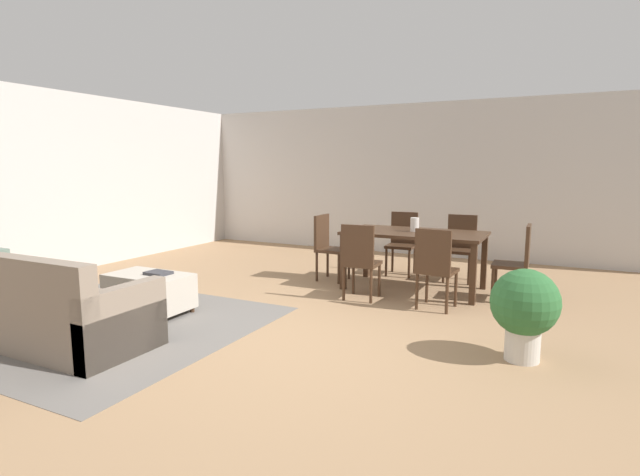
{
  "coord_description": "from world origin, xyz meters",
  "views": [
    {
      "loc": [
        2.28,
        -3.74,
        1.59
      ],
      "look_at": [
        -0.29,
        1.38,
        0.76
      ],
      "focal_mm": 27.61,
      "sensor_mm": 36.0,
      "label": 1
    }
  ],
  "objects_px": {
    "couch": "(37,310)",
    "vase_centerpiece": "(415,225)",
    "dining_table": "(414,238)",
    "dining_chair_far_right": "(460,244)",
    "ottoman_table": "(149,291)",
    "dining_chair_far_left": "(402,239)",
    "dining_chair_head_east": "(518,258)",
    "dining_chair_near_right": "(435,264)",
    "dining_chair_head_west": "(328,243)",
    "potted_plant": "(525,307)",
    "book_on_ottoman": "(158,273)",
    "dining_chair_near_left": "(360,257)"
  },
  "relations": [
    {
      "from": "dining_chair_near_right",
      "to": "dining_chair_head_west",
      "type": "relative_size",
      "value": 1.0
    },
    {
      "from": "couch",
      "to": "dining_table",
      "type": "distance_m",
      "value": 4.29
    },
    {
      "from": "dining_chair_far_right",
      "to": "vase_centerpiece",
      "type": "relative_size",
      "value": 5.11
    },
    {
      "from": "dining_chair_far_left",
      "to": "potted_plant",
      "type": "relative_size",
      "value": 1.2
    },
    {
      "from": "dining_chair_near_left",
      "to": "dining_chair_far_right",
      "type": "bearing_deg",
      "value": 61.89
    },
    {
      "from": "dining_chair_far_right",
      "to": "potted_plant",
      "type": "relative_size",
      "value": 1.2
    },
    {
      "from": "ottoman_table",
      "to": "dining_chair_near_right",
      "type": "relative_size",
      "value": 0.99
    },
    {
      "from": "dining_table",
      "to": "potted_plant",
      "type": "xyz_separation_m",
      "value": [
        1.48,
        -1.93,
        -0.22
      ]
    },
    {
      "from": "dining_chair_near_left",
      "to": "vase_centerpiece",
      "type": "relative_size",
      "value": 5.11
    },
    {
      "from": "dining_chair_near_left",
      "to": "dining_chair_head_west",
      "type": "bearing_deg",
      "value": 135.23
    },
    {
      "from": "dining_chair_far_left",
      "to": "book_on_ottoman",
      "type": "relative_size",
      "value": 3.54
    },
    {
      "from": "dining_table",
      "to": "book_on_ottoman",
      "type": "height_order",
      "value": "dining_table"
    },
    {
      "from": "couch",
      "to": "dining_chair_head_west",
      "type": "bearing_deg",
      "value": 69.35
    },
    {
      "from": "ottoman_table",
      "to": "dining_table",
      "type": "relative_size",
      "value": 0.52
    },
    {
      "from": "dining_chair_far_left",
      "to": "dining_chair_head_west",
      "type": "relative_size",
      "value": 1.0
    },
    {
      "from": "ottoman_table",
      "to": "dining_chair_near_right",
      "type": "height_order",
      "value": "dining_chair_near_right"
    },
    {
      "from": "ottoman_table",
      "to": "dining_chair_head_west",
      "type": "bearing_deg",
      "value": 65.69
    },
    {
      "from": "dining_table",
      "to": "dining_chair_far_right",
      "type": "bearing_deg",
      "value": 61.59
    },
    {
      "from": "dining_table",
      "to": "dining_chair_near_right",
      "type": "distance_m",
      "value": 0.96
    },
    {
      "from": "ottoman_table",
      "to": "dining_chair_near_right",
      "type": "bearing_deg",
      "value": 28.55
    },
    {
      "from": "book_on_ottoman",
      "to": "potted_plant",
      "type": "distance_m",
      "value": 3.68
    },
    {
      "from": "dining_chair_near_right",
      "to": "potted_plant",
      "type": "height_order",
      "value": "dining_chair_near_right"
    },
    {
      "from": "dining_chair_far_right",
      "to": "dining_chair_far_left",
      "type": "bearing_deg",
      "value": 177.65
    },
    {
      "from": "couch",
      "to": "dining_table",
      "type": "bearing_deg",
      "value": 53.55
    },
    {
      "from": "couch",
      "to": "dining_chair_far_right",
      "type": "height_order",
      "value": "dining_chair_far_right"
    },
    {
      "from": "dining_table",
      "to": "dining_chair_far_right",
      "type": "xyz_separation_m",
      "value": [
        0.44,
        0.81,
        -0.15
      ]
    },
    {
      "from": "dining_chair_near_right",
      "to": "vase_centerpiece",
      "type": "bearing_deg",
      "value": 119.95
    },
    {
      "from": "dining_table",
      "to": "dining_chair_far_left",
      "type": "xyz_separation_m",
      "value": [
        -0.42,
        0.84,
        -0.15
      ]
    },
    {
      "from": "dining_table",
      "to": "dining_chair_far_right",
      "type": "relative_size",
      "value": 1.91
    },
    {
      "from": "dining_table",
      "to": "dining_chair_head_east",
      "type": "distance_m",
      "value": 1.27
    },
    {
      "from": "dining_chair_far_right",
      "to": "dining_chair_head_west",
      "type": "xyz_separation_m",
      "value": [
        -1.68,
        -0.81,
        0.0
      ]
    },
    {
      "from": "couch",
      "to": "dining_chair_far_left",
      "type": "height_order",
      "value": "dining_chair_far_left"
    },
    {
      "from": "ottoman_table",
      "to": "dining_table",
      "type": "height_order",
      "value": "dining_table"
    },
    {
      "from": "couch",
      "to": "dining_table",
      "type": "xyz_separation_m",
      "value": [
        2.54,
        3.44,
        0.38
      ]
    },
    {
      "from": "dining_chair_far_right",
      "to": "couch",
      "type": "bearing_deg",
      "value": -125.03
    },
    {
      "from": "dining_chair_near_right",
      "to": "dining_chair_far_left",
      "type": "relative_size",
      "value": 1.0
    },
    {
      "from": "dining_chair_near_right",
      "to": "dining_chair_far_left",
      "type": "distance_m",
      "value": 1.88
    },
    {
      "from": "dining_chair_near_left",
      "to": "vase_centerpiece",
      "type": "height_order",
      "value": "vase_centerpiece"
    },
    {
      "from": "dining_chair_near_left",
      "to": "book_on_ottoman",
      "type": "height_order",
      "value": "dining_chair_near_left"
    },
    {
      "from": "couch",
      "to": "vase_centerpiece",
      "type": "height_order",
      "value": "vase_centerpiece"
    },
    {
      "from": "vase_centerpiece",
      "to": "dining_chair_head_east",
      "type": "bearing_deg",
      "value": -1.33
    },
    {
      "from": "dining_chair_near_left",
      "to": "dining_chair_far_left",
      "type": "distance_m",
      "value": 1.65
    },
    {
      "from": "dining_chair_head_east",
      "to": "dining_chair_far_right",
      "type": "bearing_deg",
      "value": 134.79
    },
    {
      "from": "dining_chair_near_left",
      "to": "dining_chair_head_west",
      "type": "height_order",
      "value": "same"
    },
    {
      "from": "couch",
      "to": "dining_chair_near_left",
      "type": "bearing_deg",
      "value": 51.21
    },
    {
      "from": "book_on_ottoman",
      "to": "dining_chair_near_right",
      "type": "bearing_deg",
      "value": 29.01
    },
    {
      "from": "dining_table",
      "to": "vase_centerpiece",
      "type": "height_order",
      "value": "vase_centerpiece"
    },
    {
      "from": "ottoman_table",
      "to": "dining_chair_far_left",
      "type": "xyz_separation_m",
      "value": [
        1.88,
        3.16,
        0.27
      ]
    },
    {
      "from": "dining_chair_far_right",
      "to": "book_on_ottoman",
      "type": "relative_size",
      "value": 3.54
    },
    {
      "from": "dining_chair_head_west",
      "to": "book_on_ottoman",
      "type": "xyz_separation_m",
      "value": [
        -0.94,
        -2.29,
        -0.07
      ]
    }
  ]
}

